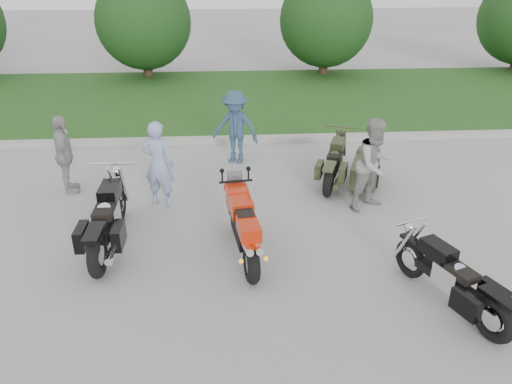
{
  "coord_description": "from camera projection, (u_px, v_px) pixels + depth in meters",
  "views": [
    {
      "loc": [
        0.01,
        -6.57,
        4.62
      ],
      "look_at": [
        0.51,
        1.28,
        0.8
      ],
      "focal_mm": 35.0,
      "sensor_mm": 36.0,
      "label": 1
    }
  ],
  "objects": [
    {
      "name": "grass_strip",
      "position": [
        225.0,
        99.0,
        17.0
      ],
      "size": [
        60.0,
        8.0,
        0.14
      ],
      "primitive_type": "cube",
      "color": "#2F5F20",
      "rests_on": "ground"
    },
    {
      "name": "tree_mid_right",
      "position": [
        326.0,
        20.0,
        19.31
      ],
      "size": [
        3.6,
        3.6,
        4.0
      ],
      "color": "#3F2B1C",
      "rests_on": "ground"
    },
    {
      "name": "curb",
      "position": [
        226.0,
        140.0,
        13.27
      ],
      "size": [
        60.0,
        0.3,
        0.15
      ],
      "primitive_type": "cube",
      "color": "#A09E97",
      "rests_on": "ground"
    },
    {
      "name": "tree_mid_left",
      "position": [
        143.0,
        21.0,
        18.91
      ],
      "size": [
        3.6,
        3.6,
        4.0
      ],
      "color": "#3F2B1C",
      "rests_on": "ground"
    },
    {
      "name": "person_stripe",
      "position": [
        159.0,
        164.0,
        9.7
      ],
      "size": [
        0.74,
        0.6,
        1.75
      ],
      "primitive_type": "imported",
      "rotation": [
        0.0,
        0.0,
        2.82
      ],
      "color": "#8E9AC1",
      "rests_on": "ground"
    },
    {
      "name": "sportbike_red",
      "position": [
        243.0,
        226.0,
        8.09
      ],
      "size": [
        0.54,
        2.13,
        1.01
      ],
      "rotation": [
        0.0,
        0.0,
        0.13
      ],
      "color": "black",
      "rests_on": "ground"
    },
    {
      "name": "cruiser_sidecar",
      "position": [
        352.0,
        168.0,
        10.73
      ],
      "size": [
        1.53,
        2.13,
        0.86
      ],
      "rotation": [
        0.0,
        0.0,
        -0.36
      ],
      "color": "black",
      "rests_on": "ground"
    },
    {
      "name": "person_grey",
      "position": [
        375.0,
        164.0,
        9.58
      ],
      "size": [
        1.12,
        1.05,
        1.83
      ],
      "primitive_type": "imported",
      "rotation": [
        0.0,
        0.0,
        0.53
      ],
      "color": "gray",
      "rests_on": "ground"
    },
    {
      "name": "person_denim",
      "position": [
        235.0,
        127.0,
        11.72
      ],
      "size": [
        1.29,
        1.04,
        1.75
      ],
      "primitive_type": "imported",
      "rotation": [
        0.0,
        0.0,
        -0.4
      ],
      "color": "#2D4660",
      "rests_on": "ground"
    },
    {
      "name": "person_back",
      "position": [
        64.0,
        155.0,
        10.24
      ],
      "size": [
        0.63,
        1.05,
        1.67
      ],
      "primitive_type": "imported",
      "rotation": [
        0.0,
        0.0,
        1.82
      ],
      "color": "#9B9A95",
      "rests_on": "ground"
    },
    {
      "name": "cruiser_right",
      "position": [
        455.0,
        283.0,
        6.96
      ],
      "size": [
        0.99,
        2.11,
        0.86
      ],
      "rotation": [
        0.0,
        0.0,
        0.38
      ],
      "color": "black",
      "rests_on": "ground"
    },
    {
      "name": "ground",
      "position": [
        229.0,
        273.0,
        7.92
      ],
      "size": [
        80.0,
        80.0,
        0.0
      ],
      "primitive_type": "plane",
      "color": "#A2A29C",
      "rests_on": "ground"
    },
    {
      "name": "cruiser_left",
      "position": [
        108.0,
        222.0,
        8.38
      ],
      "size": [
        0.42,
        2.55,
        0.98
      ],
      "rotation": [
        0.0,
        0.0,
        -0.0
      ],
      "color": "black",
      "rests_on": "ground"
    }
  ]
}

